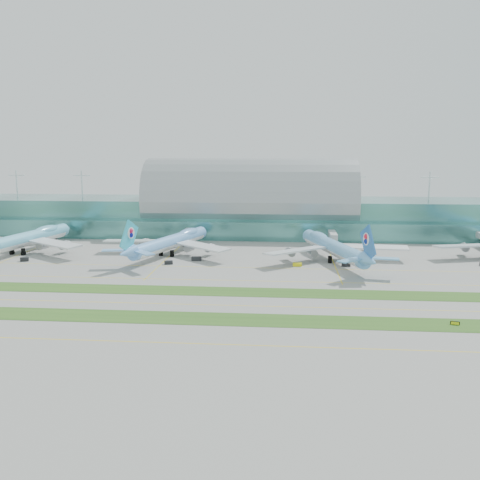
# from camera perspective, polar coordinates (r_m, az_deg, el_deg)

# --- Properties ---
(ground) EXTENTS (700.00, 700.00, 0.00)m
(ground) POSITION_cam_1_polar(r_m,az_deg,el_deg) (184.85, -1.43, -5.70)
(ground) COLOR gray
(ground) RESTS_ON ground
(terminal) EXTENTS (340.00, 69.10, 36.00)m
(terminal) POSITION_cam_1_polar(r_m,az_deg,el_deg) (308.40, 1.15, 3.32)
(terminal) COLOR #3D7A75
(terminal) RESTS_ON ground
(grass_strip_near) EXTENTS (420.00, 12.00, 0.08)m
(grass_strip_near) POSITION_cam_1_polar(r_m,az_deg,el_deg) (158.25, -2.54, -8.41)
(grass_strip_near) COLOR #2D591E
(grass_strip_near) RESTS_ON ground
(grass_strip_far) EXTENTS (420.00, 12.00, 0.08)m
(grass_strip_far) POSITION_cam_1_polar(r_m,az_deg,el_deg) (186.76, -1.37, -5.52)
(grass_strip_far) COLOR #2D591E
(grass_strip_far) RESTS_ON ground
(taxiline_a) EXTENTS (420.00, 0.35, 0.01)m
(taxiline_a) POSITION_cam_1_polar(r_m,az_deg,el_deg) (139.61, -3.60, -11.00)
(taxiline_a) COLOR yellow
(taxiline_a) RESTS_ON ground
(taxiline_b) EXTENTS (420.00, 0.35, 0.01)m
(taxiline_b) POSITION_cam_1_polar(r_m,az_deg,el_deg) (171.50, -1.94, -6.95)
(taxiline_b) COLOR yellow
(taxiline_b) RESTS_ON ground
(taxiline_c) EXTENTS (420.00, 0.35, 0.01)m
(taxiline_c) POSITION_cam_1_polar(r_m,az_deg,el_deg) (202.15, -0.88, -4.32)
(taxiline_c) COLOR yellow
(taxiline_c) RESTS_ON ground
(taxiline_d) EXTENTS (420.00, 0.35, 0.01)m
(taxiline_d) POSITION_cam_1_polar(r_m,az_deg,el_deg) (223.44, -0.32, -2.94)
(taxiline_d) COLOR yellow
(taxiline_d) RESTS_ON ground
(airliner_a) EXTENTS (68.89, 79.22, 21.95)m
(airliner_a) POSITION_cam_1_polar(r_m,az_deg,el_deg) (272.55, -22.11, 0.12)
(airliner_a) COLOR #65BEDF
(airliner_a) RESTS_ON ground
(airliner_b) EXTENTS (62.65, 72.80, 20.64)m
(airliner_b) POSITION_cam_1_polar(r_m,az_deg,el_deg) (250.84, -7.37, -0.11)
(airliner_b) COLOR #70B0F8
(airliner_b) RESTS_ON ground
(airliner_c) EXTENTS (64.01, 74.28, 20.97)m
(airliner_c) POSITION_cam_1_polar(r_m,az_deg,el_deg) (239.01, 9.88, -0.65)
(airliner_c) COLOR #6AB2EA
(airliner_c) RESTS_ON ground
(gse_b) EXTENTS (3.88, 3.00, 1.76)m
(gse_b) POSITION_cam_1_polar(r_m,az_deg,el_deg) (253.64, -22.00, -1.91)
(gse_b) COLOR black
(gse_b) RESTS_ON ground
(gse_c) EXTENTS (3.85, 2.62, 1.58)m
(gse_c) POSITION_cam_1_polar(r_m,az_deg,el_deg) (231.14, -7.64, -2.39)
(gse_c) COLOR black
(gse_c) RESTS_ON ground
(gse_d) EXTENTS (4.49, 2.37, 1.79)m
(gse_d) POSITION_cam_1_polar(r_m,az_deg,el_deg) (236.93, -4.67, -2.00)
(gse_d) COLOR black
(gse_d) RESTS_ON ground
(gse_e) EXTENTS (3.74, 1.78, 1.45)m
(gse_e) POSITION_cam_1_polar(r_m,az_deg,el_deg) (226.70, 6.13, -2.62)
(gse_e) COLOR yellow
(gse_e) RESTS_ON ground
(gse_f) EXTENTS (3.93, 2.29, 1.63)m
(gse_f) POSITION_cam_1_polar(r_m,az_deg,el_deg) (229.67, 11.25, -2.57)
(gse_f) COLOR black
(gse_f) RESTS_ON ground
(taxiway_sign_east) EXTENTS (2.54, 0.87, 1.08)m
(taxiway_sign_east) POSITION_cam_1_polar(r_m,az_deg,el_deg) (164.67, 21.95, -8.23)
(taxiway_sign_east) COLOR black
(taxiway_sign_east) RESTS_ON ground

